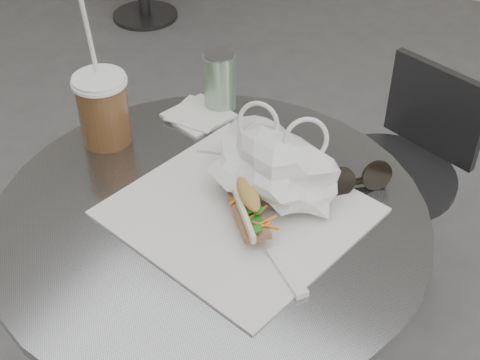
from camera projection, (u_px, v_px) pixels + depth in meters
The scene contains 9 objects.
cafe_table at pixel (214, 314), 1.33m from camera, with size 0.76×0.76×0.74m.
chair_far at pixel (390, 204), 1.83m from camera, with size 0.37×0.39×0.67m.
sandwich_paper at pixel (239, 211), 1.15m from camera, with size 0.39×0.36×0.00m, color white.
banh_mi at pixel (247, 205), 1.12m from camera, with size 0.18×0.19×0.06m.
iced_coffee at pixel (103, 108), 1.27m from camera, with size 0.11×0.11×0.30m.
sunglasses at pixel (358, 180), 1.19m from camera, with size 0.10×0.11×0.06m.
plastic_bag at pixel (275, 166), 1.16m from camera, with size 0.23×0.18×0.11m, color white, non-canonical shape.
napkin_stack at pixel (198, 115), 1.38m from camera, with size 0.14×0.14×0.01m.
drink_can at pixel (220, 81), 1.37m from camera, with size 0.07×0.07×0.13m.
Camera 1 is at (0.49, -0.51, 1.52)m, focal length 50.00 mm.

